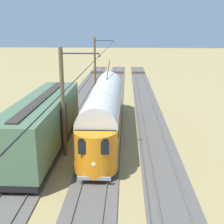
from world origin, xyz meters
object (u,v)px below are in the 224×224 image
at_px(vintage_streetcar, 105,109).
at_px(boxcar_adjacent, 44,122).
at_px(catenary_pole_mid_near, 64,101).
at_px(catenary_pole_foreground, 95,65).
at_px(spare_tie_stack, 55,98).

xyz_separation_m(vintage_streetcar, boxcar_adjacent, (4.19, 3.61, -0.10)).
xyz_separation_m(boxcar_adjacent, catenary_pole_mid_near, (-1.72, 0.87, 1.78)).
xyz_separation_m(vintage_streetcar, catenary_pole_foreground, (2.47, -16.38, 1.69)).
distance_m(vintage_streetcar, catenary_pole_mid_near, 5.39).
bearing_deg(spare_tie_stack, catenary_pole_mid_near, 105.97).
relative_size(boxcar_adjacent, catenary_pole_foreground, 1.73).
bearing_deg(catenary_pole_foreground, boxcar_adjacent, 85.08).
bearing_deg(boxcar_adjacent, vintage_streetcar, -139.23).
bearing_deg(vintage_streetcar, spare_tie_stack, -58.85).
height_order(vintage_streetcar, spare_tie_stack, vintage_streetcar).
xyz_separation_m(boxcar_adjacent, spare_tie_stack, (2.94, -15.40, -1.89)).
height_order(boxcar_adjacent, catenary_pole_mid_near, catenary_pole_mid_near).
bearing_deg(catenary_pole_mid_near, boxcar_adjacent, -26.75).
distance_m(catenary_pole_foreground, spare_tie_stack, 7.50).
height_order(boxcar_adjacent, spare_tie_stack, boxcar_adjacent).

